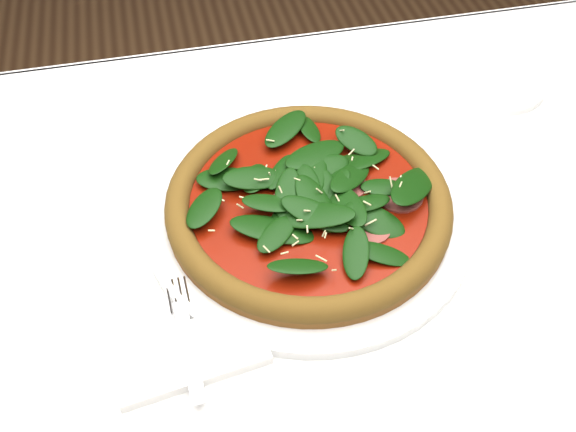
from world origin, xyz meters
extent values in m
cube|color=white|center=(0.00, 0.00, 0.73)|extent=(1.20, 0.80, 0.04)
cylinder|color=#4D301E|center=(0.54, 0.34, 0.35)|extent=(0.06, 0.06, 0.71)
cube|color=white|center=(0.00, 0.40, 0.64)|extent=(1.20, 0.01, 0.22)
cylinder|color=white|center=(0.02, 0.02, 0.76)|extent=(0.38, 0.38, 0.01)
torus|color=white|center=(0.02, 0.02, 0.76)|extent=(0.38, 0.38, 0.01)
cylinder|color=#925A23|center=(0.02, 0.02, 0.77)|extent=(0.42, 0.42, 0.01)
torus|color=#AE7A28|center=(0.02, 0.02, 0.78)|extent=(0.43, 0.43, 0.03)
cylinder|color=#8F1B05|center=(0.02, 0.02, 0.78)|extent=(0.35, 0.35, 0.00)
cylinder|color=#97473C|center=(0.02, 0.02, 0.78)|extent=(0.31, 0.31, 0.00)
ellipsoid|color=#113A0A|center=(0.02, 0.02, 0.79)|extent=(0.34, 0.34, 0.03)
cylinder|color=beige|center=(0.02, 0.02, 0.80)|extent=(0.31, 0.31, 0.00)
cube|color=white|center=(-0.14, -0.13, 0.76)|extent=(0.16, 0.09, 0.01)
cube|color=silver|center=(-0.14, -0.13, 0.76)|extent=(0.02, 0.12, 0.00)
cube|color=silver|center=(-0.14, -0.06, 0.76)|extent=(0.03, 0.05, 0.00)
cylinder|color=white|center=(0.35, 0.21, 0.75)|extent=(0.13, 0.13, 0.01)
torus|color=white|center=(0.35, 0.21, 0.76)|extent=(0.13, 0.13, 0.01)
camera|label=1|loc=(-0.11, -0.46, 1.32)|focal=40.00mm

